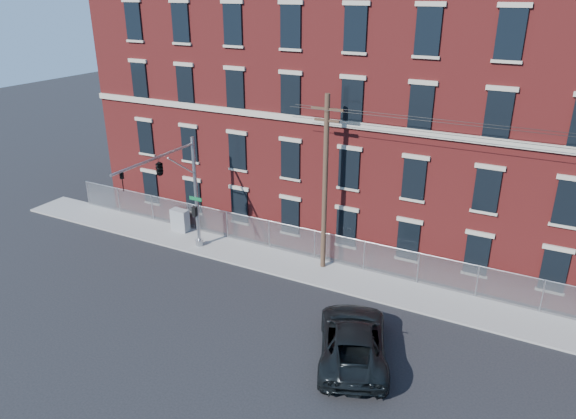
{
  "coord_description": "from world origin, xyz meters",
  "views": [
    {
      "loc": [
        12.92,
        -19.63,
        15.08
      ],
      "look_at": [
        0.55,
        4.0,
        4.0
      ],
      "focal_mm": 33.27,
      "sensor_mm": 36.0,
      "label": 1
    }
  ],
  "objects_px": {
    "traffic_signal_mast": "(169,177)",
    "utility_pole_near": "(325,182)",
    "pickup_truck": "(353,340)",
    "utility_cabinet": "(180,220)"
  },
  "relations": [
    {
      "from": "traffic_signal_mast",
      "to": "utility_cabinet",
      "type": "xyz_separation_m",
      "value": [
        -2.45,
        3.55,
        -4.52
      ]
    },
    {
      "from": "traffic_signal_mast",
      "to": "utility_pole_near",
      "type": "height_order",
      "value": "utility_pole_near"
    },
    {
      "from": "traffic_signal_mast",
      "to": "pickup_truck",
      "type": "relative_size",
      "value": 1.13
    },
    {
      "from": "utility_pole_near",
      "to": "pickup_truck",
      "type": "xyz_separation_m",
      "value": [
        4.47,
        -6.77,
        -4.48
      ]
    },
    {
      "from": "traffic_signal_mast",
      "to": "utility_cabinet",
      "type": "relative_size",
      "value": 4.69
    },
    {
      "from": "pickup_truck",
      "to": "utility_cabinet",
      "type": "bearing_deg",
      "value": -46.63
    },
    {
      "from": "pickup_truck",
      "to": "traffic_signal_mast",
      "type": "bearing_deg",
      "value": -36.85
    },
    {
      "from": "utility_pole_near",
      "to": "utility_cabinet",
      "type": "distance_m",
      "value": 11.37
    },
    {
      "from": "traffic_signal_mast",
      "to": "utility_pole_near",
      "type": "xyz_separation_m",
      "value": [
        8.0,
        3.42,
        -0.05
      ]
    },
    {
      "from": "utility_pole_near",
      "to": "pickup_truck",
      "type": "distance_m",
      "value": 9.27
    }
  ]
}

